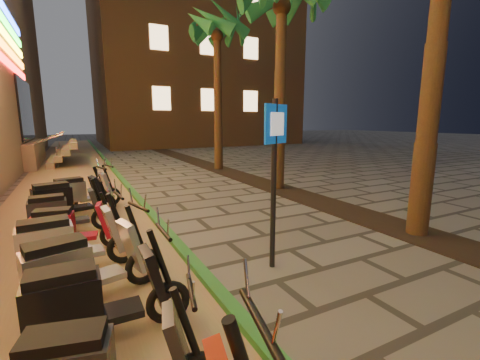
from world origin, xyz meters
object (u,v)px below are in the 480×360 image
scooter_8 (66,243)px  pedestrian_sign (275,161)px  scooter_12 (80,192)px  scooter_7 (81,267)px  scooter_6 (92,300)px  scooter_10 (62,213)px  scooter_11 (66,200)px  scooter_9 (69,228)px

scooter_8 → pedestrian_sign: bearing=-27.1°
pedestrian_sign → scooter_12: bearing=93.2°
scooter_7 → scooter_6: bearing=-99.3°
scooter_7 → scooter_8: (-0.17, 0.96, 0.00)m
pedestrian_sign → scooter_10: (-2.93, 3.06, -1.18)m
pedestrian_sign → scooter_11: pedestrian_sign is taller
pedestrian_sign → scooter_10: pedestrian_sign is taller
scooter_7 → scooter_11: size_ratio=0.96×
scooter_11 → scooter_12: scooter_11 is taller
scooter_7 → scooter_9: scooter_7 is taller
scooter_10 → scooter_11: 0.88m
scooter_9 → scooter_10: scooter_10 is taller
pedestrian_sign → scooter_11: bearing=101.6°
scooter_12 → scooter_10: bearing=-116.4°
scooter_9 → scooter_10: size_ratio=0.94×
scooter_8 → scooter_10: size_ratio=1.07×
scooter_8 → scooter_11: bearing=85.6°
scooter_10 → scooter_12: scooter_12 is taller
scooter_11 → pedestrian_sign: bearing=-68.0°
scooter_6 → scooter_11: scooter_11 is taller
scooter_7 → scooter_10: size_ratio=1.06×
scooter_10 → scooter_12: (0.36, 1.83, 0.01)m
scooter_8 → scooter_11: (-0.04, 2.79, 0.02)m
pedestrian_sign → scooter_8: pedestrian_sign is taller
scooter_11 → scooter_12: (0.30, 0.95, -0.04)m
scooter_6 → scooter_10: bearing=95.2°
scooter_9 → scooter_11: 1.86m
scooter_10 → scooter_11: bearing=83.0°
scooter_9 → scooter_12: size_ratio=0.92×
scooter_9 → scooter_12: (0.24, 2.81, 0.04)m
pedestrian_sign → scooter_6: bearing=169.8°
scooter_11 → scooter_12: 1.00m
pedestrian_sign → scooter_8: (-2.83, 1.14, -1.15)m
scooter_7 → scooter_10: scooter_7 is taller
pedestrian_sign → scooter_12: pedestrian_sign is taller
pedestrian_sign → scooter_8: bearing=133.6°
scooter_6 → scooter_7: bearing=95.4°
pedestrian_sign → scooter_9: size_ratio=1.74×
scooter_10 → scooter_12: size_ratio=0.97×
scooter_6 → scooter_7: (-0.08, 0.83, 0.02)m
scooter_10 → scooter_12: bearing=75.7°
scooter_10 → scooter_8: bearing=-90.2°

